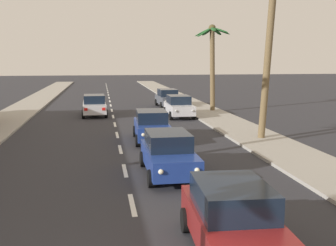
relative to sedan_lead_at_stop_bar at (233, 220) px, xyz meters
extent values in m
cube|color=#9E998E|center=(5.77, 17.82, -0.78)|extent=(3.20, 110.00, 0.14)
cube|color=silver|center=(-2.03, 3.65, -0.85)|extent=(0.16, 2.00, 0.01)
cube|color=silver|center=(-2.03, 7.62, -0.85)|extent=(0.16, 2.00, 0.01)
cube|color=silver|center=(-2.03, 11.59, -0.85)|extent=(0.16, 2.00, 0.01)
cube|color=silver|center=(-2.03, 15.57, -0.85)|extent=(0.16, 2.00, 0.01)
cube|color=silver|center=(-2.03, 19.54, -0.85)|extent=(0.16, 2.00, 0.01)
cube|color=silver|center=(-2.03, 23.51, -0.85)|extent=(0.16, 2.00, 0.01)
cube|color=silver|center=(-2.03, 27.48, -0.85)|extent=(0.16, 2.00, 0.01)
cube|color=silver|center=(-2.03, 31.45, -0.85)|extent=(0.16, 2.00, 0.01)
cube|color=silver|center=(-2.03, 35.43, -0.85)|extent=(0.16, 2.00, 0.01)
cube|color=silver|center=(-2.03, 39.40, -0.85)|extent=(0.16, 2.00, 0.01)
cube|color=silver|center=(-2.03, 43.37, -0.85)|extent=(0.16, 2.00, 0.01)
cube|color=silver|center=(-2.03, 47.34, -0.85)|extent=(0.16, 2.00, 0.01)
cube|color=silver|center=(-2.03, 51.31, -0.85)|extent=(0.16, 2.00, 0.01)
cube|color=silver|center=(-2.03, 55.29, -0.85)|extent=(0.16, 2.00, 0.01)
cube|color=silver|center=(-2.03, 59.26, -0.85)|extent=(0.16, 2.00, 0.01)
cube|color=silver|center=(-2.03, 63.23, -0.85)|extent=(0.16, 2.00, 0.01)
cube|color=silver|center=(-2.03, 67.20, -0.85)|extent=(0.16, 2.00, 0.01)
cube|color=maroon|center=(0.00, -0.04, -0.17)|extent=(1.97, 4.38, 0.72)
cube|color=black|center=(0.01, 0.11, 0.51)|extent=(1.71, 2.28, 0.64)
cylinder|color=black|center=(0.93, 1.33, -0.53)|extent=(0.25, 0.65, 0.64)
cylinder|color=black|center=(-0.79, 1.42, -0.53)|extent=(0.25, 0.65, 0.64)
cube|color=red|center=(0.76, 2.08, -0.07)|extent=(0.24, 0.07, 0.20)
cube|color=red|center=(-0.55, 2.15, -0.07)|extent=(0.24, 0.07, 0.20)
cube|color=navy|center=(-0.38, 6.70, -0.17)|extent=(1.76, 4.30, 0.72)
cube|color=black|center=(-0.38, 6.85, 0.51)|extent=(1.60, 2.20, 0.64)
cylinder|color=black|center=(0.48, 5.28, -0.53)|extent=(0.22, 0.64, 0.64)
cylinder|color=black|center=(-1.24, 5.28, -0.53)|extent=(0.22, 0.64, 0.64)
cylinder|color=black|center=(0.48, 8.12, -0.53)|extent=(0.22, 0.64, 0.64)
cylinder|color=black|center=(-1.24, 8.12, -0.53)|extent=(0.22, 0.64, 0.64)
sphere|color=#F9EFC6|center=(0.24, 4.53, -0.09)|extent=(0.18, 0.18, 0.18)
sphere|color=#F9EFC6|center=(-1.00, 4.53, -0.09)|extent=(0.18, 0.18, 0.18)
cube|color=red|center=(0.28, 8.86, -0.07)|extent=(0.24, 0.06, 0.20)
cube|color=red|center=(-1.04, 8.86, -0.07)|extent=(0.24, 0.06, 0.20)
cube|color=navy|center=(-0.20, 13.45, -0.17)|extent=(1.91, 4.36, 0.72)
cube|color=black|center=(-0.20, 13.60, 0.51)|extent=(1.68, 2.25, 0.64)
cylinder|color=black|center=(0.61, 12.00, -0.53)|extent=(0.24, 0.65, 0.64)
cylinder|color=black|center=(-1.11, 12.06, -0.53)|extent=(0.24, 0.65, 0.64)
cylinder|color=black|center=(0.71, 14.84, -0.53)|extent=(0.24, 0.65, 0.64)
cylinder|color=black|center=(-1.01, 14.90, -0.53)|extent=(0.24, 0.65, 0.64)
sphere|color=#F9EFC6|center=(0.34, 11.26, -0.09)|extent=(0.18, 0.18, 0.18)
sphere|color=#F9EFC6|center=(-0.90, 11.30, -0.09)|extent=(0.18, 0.18, 0.18)
cube|color=red|center=(0.53, 15.58, -0.07)|extent=(0.24, 0.07, 0.20)
cube|color=red|center=(-0.79, 15.63, -0.07)|extent=(0.24, 0.07, 0.20)
cube|color=silver|center=(-3.47, 24.32, -0.17)|extent=(1.87, 4.35, 0.72)
cube|color=black|center=(-3.47, 24.17, 0.51)|extent=(1.66, 2.24, 0.64)
cylinder|color=black|center=(-4.37, 25.71, -0.53)|extent=(0.24, 0.65, 0.64)
cylinder|color=black|center=(-2.65, 25.76, -0.53)|extent=(0.24, 0.65, 0.64)
cylinder|color=black|center=(-4.30, 22.88, -0.53)|extent=(0.24, 0.65, 0.64)
cylinder|color=black|center=(-2.57, 22.92, -0.53)|extent=(0.24, 0.65, 0.64)
sphere|color=#B2B2AD|center=(-4.15, 26.47, -0.09)|extent=(0.18, 0.18, 0.18)
sphere|color=#B2B2AD|center=(-2.91, 26.50, -0.09)|extent=(0.18, 0.18, 0.18)
cube|color=red|center=(-4.07, 22.14, -0.07)|extent=(0.24, 0.07, 0.20)
cube|color=red|center=(-2.76, 22.18, -0.07)|extent=(0.24, 0.07, 0.20)
cube|color=#4C515B|center=(3.28, 29.22, -0.17)|extent=(1.91, 4.36, 0.72)
cube|color=black|center=(3.27, 29.37, 0.51)|extent=(1.68, 2.25, 0.64)
cylinder|color=black|center=(4.19, 27.83, -0.53)|extent=(0.24, 0.65, 0.64)
cylinder|color=black|center=(2.47, 27.77, -0.53)|extent=(0.24, 0.65, 0.64)
cylinder|color=black|center=(4.09, 30.66, -0.53)|extent=(0.24, 0.65, 0.64)
cylinder|color=black|center=(2.37, 30.60, -0.53)|extent=(0.24, 0.65, 0.64)
sphere|color=#B2B2AD|center=(3.97, 27.07, -0.09)|extent=(0.18, 0.18, 0.18)
sphere|color=#B2B2AD|center=(2.73, 27.03, -0.09)|extent=(0.18, 0.18, 0.18)
cube|color=red|center=(3.86, 31.40, -0.07)|extent=(0.24, 0.07, 0.20)
cube|color=red|center=(2.54, 31.35, -0.07)|extent=(0.24, 0.07, 0.20)
cube|color=silver|center=(3.04, 22.43, -0.17)|extent=(1.77, 4.30, 0.72)
cube|color=black|center=(3.04, 22.58, 0.51)|extent=(1.61, 2.20, 0.64)
cylinder|color=black|center=(3.90, 21.01, -0.53)|extent=(0.22, 0.64, 0.64)
cylinder|color=black|center=(2.18, 21.01, -0.53)|extent=(0.22, 0.64, 0.64)
cylinder|color=black|center=(3.91, 23.85, -0.53)|extent=(0.22, 0.64, 0.64)
cylinder|color=black|center=(2.19, 23.85, -0.53)|extent=(0.22, 0.64, 0.64)
sphere|color=#B2B2AD|center=(3.66, 20.26, -0.09)|extent=(0.18, 0.18, 0.18)
sphere|color=#B2B2AD|center=(2.42, 20.26, -0.09)|extent=(0.18, 0.18, 0.18)
cube|color=red|center=(3.71, 24.59, -0.07)|extent=(0.24, 0.06, 0.20)
cube|color=red|center=(2.39, 24.59, -0.07)|extent=(0.24, 0.06, 0.20)
cylinder|color=brown|center=(6.12, 12.74, 4.14)|extent=(0.87, 0.38, 9.99)
cylinder|color=brown|center=(6.45, 25.19, 2.64)|extent=(0.56, 0.40, 7.00)
ellipsoid|color=#1E5123|center=(7.13, 25.13, 5.96)|extent=(1.59, 0.53, 0.69)
ellipsoid|color=#1E5123|center=(6.92, 25.73, 5.96)|extent=(1.39, 1.38, 0.68)
ellipsoid|color=#1E5123|center=(6.15, 25.91, 5.95)|extent=(0.86, 1.60, 0.71)
ellipsoid|color=#1E5123|center=(5.69, 25.43, 5.89)|extent=(1.56, 0.87, 0.83)
ellipsoid|color=#1E5123|center=(5.70, 25.01, 5.84)|extent=(1.53, 0.77, 0.92)
ellipsoid|color=#1E5123|center=(6.27, 24.42, 6.04)|extent=(0.62, 1.64, 0.52)
ellipsoid|color=#1E5123|center=(6.88, 24.62, 6.00)|extent=(1.34, 1.45, 0.61)
sphere|color=#4C4223|center=(6.38, 25.19, 6.19)|extent=(0.60, 0.60, 0.60)
camera|label=1|loc=(-2.89, -8.44, 3.62)|focal=43.42mm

